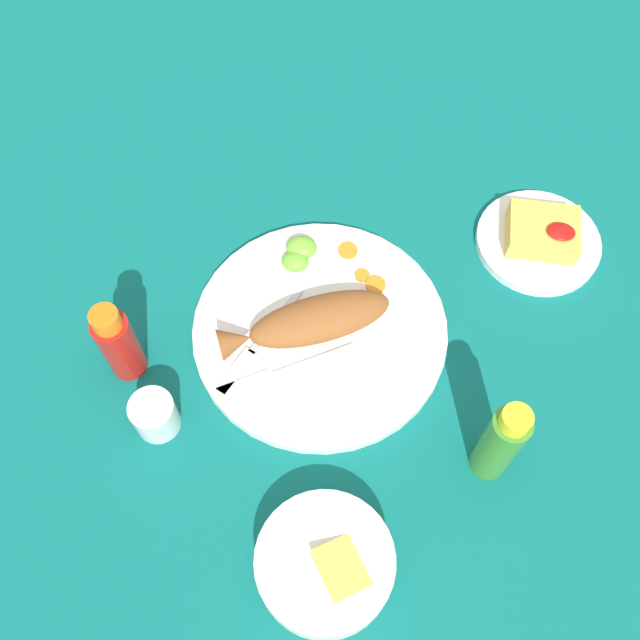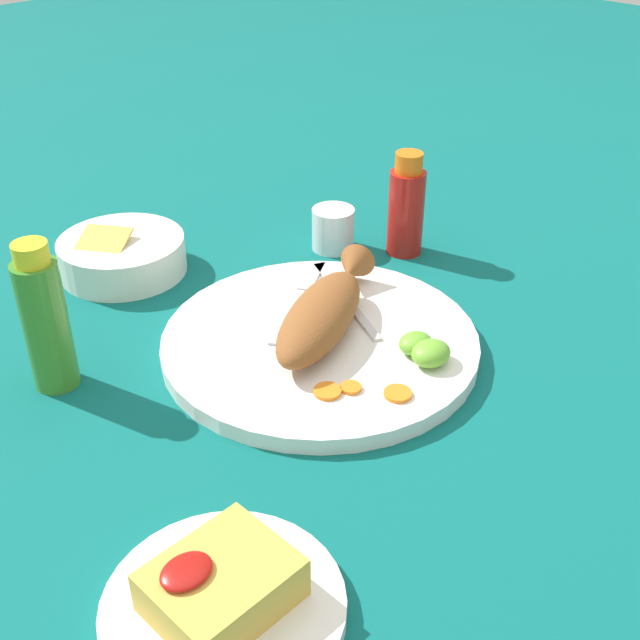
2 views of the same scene
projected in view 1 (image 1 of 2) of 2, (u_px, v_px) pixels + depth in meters
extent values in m
plane|color=#0C605B|center=(320.00, 333.00, 0.97)|extent=(4.00, 4.00, 0.00)
cylinder|color=white|center=(320.00, 330.00, 0.96)|extent=(0.34, 0.34, 0.02)
ellipsoid|color=brown|center=(320.00, 319.00, 0.93)|extent=(0.20, 0.14, 0.05)
cone|color=brown|center=(235.00, 341.00, 0.92)|extent=(0.06, 0.06, 0.04)
cube|color=silver|center=(311.00, 360.00, 0.93)|extent=(0.10, 0.07, 0.00)
cube|color=silver|center=(244.00, 385.00, 0.91)|extent=(0.07, 0.05, 0.00)
cube|color=silver|center=(277.00, 318.00, 0.96)|extent=(0.06, 0.11, 0.00)
cube|color=silver|center=(236.00, 371.00, 0.92)|extent=(0.05, 0.07, 0.00)
cylinder|color=orange|center=(376.00, 285.00, 0.98)|extent=(0.03, 0.03, 0.00)
cylinder|color=orange|center=(362.00, 275.00, 0.99)|extent=(0.02, 0.02, 0.00)
cylinder|color=orange|center=(348.00, 250.00, 1.01)|extent=(0.03, 0.03, 0.00)
ellipsoid|color=#6BB233|center=(301.00, 247.00, 1.00)|extent=(0.04, 0.04, 0.02)
ellipsoid|color=#6BB233|center=(295.00, 262.00, 0.99)|extent=(0.04, 0.03, 0.02)
cylinder|color=#B21914|center=(120.00, 346.00, 0.90)|extent=(0.05, 0.05, 0.11)
cylinder|color=orange|center=(106.00, 320.00, 0.84)|extent=(0.04, 0.04, 0.03)
cylinder|color=#3D8428|center=(499.00, 444.00, 0.82)|extent=(0.05, 0.05, 0.14)
cylinder|color=yellow|center=(516.00, 420.00, 0.75)|extent=(0.03, 0.03, 0.02)
cylinder|color=silver|center=(155.00, 415.00, 0.88)|extent=(0.06, 0.06, 0.06)
cylinder|color=white|center=(157.00, 420.00, 0.90)|extent=(0.05, 0.05, 0.03)
cylinder|color=white|center=(538.00, 242.00, 1.03)|extent=(0.18, 0.18, 0.01)
cube|color=gold|center=(543.00, 232.00, 1.01)|extent=(0.10, 0.08, 0.04)
ellipsoid|color=#AD140F|center=(561.00, 232.00, 0.99)|extent=(0.04, 0.03, 0.01)
cylinder|color=white|center=(325.00, 564.00, 0.80)|extent=(0.16, 0.16, 0.05)
cylinder|color=olive|center=(325.00, 561.00, 0.79)|extent=(0.14, 0.14, 0.02)
cube|color=gold|center=(350.00, 563.00, 0.78)|extent=(0.09, 0.09, 0.02)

